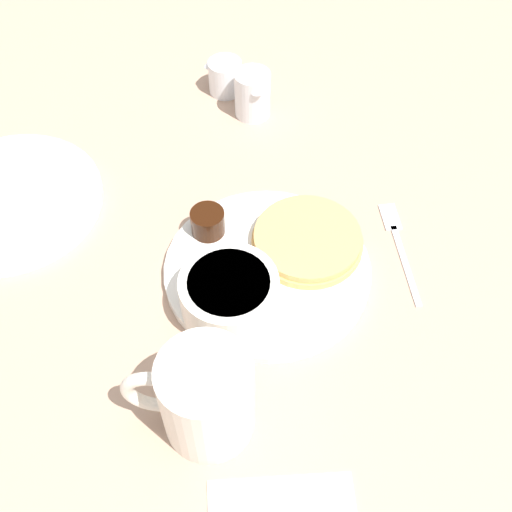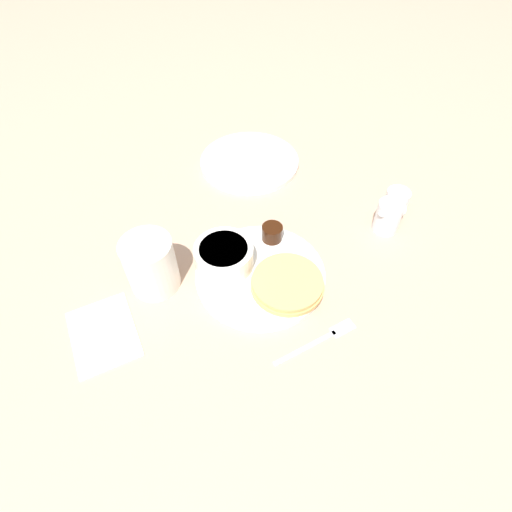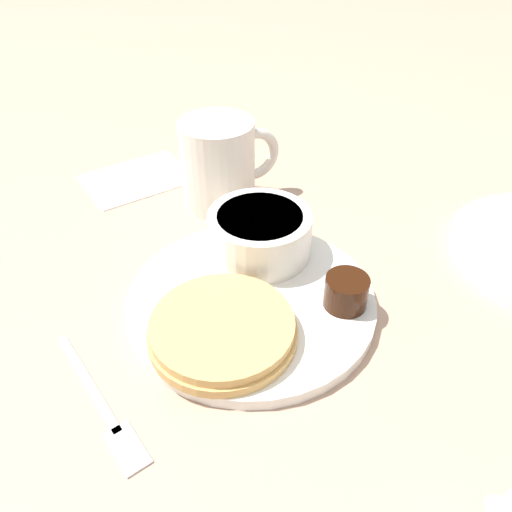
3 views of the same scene
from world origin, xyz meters
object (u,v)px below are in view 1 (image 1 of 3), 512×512
Objects in this scene: plate at (269,270)px; creamer_pitcher_far at (228,76)px; creamer_pitcher_near at (254,93)px; fork at (399,240)px; coffee_mug at (205,397)px; bowl at (231,293)px.

plate is 3.40× the size of creamer_pitcher_far.
creamer_pitcher_far is at bearing 127.94° from creamer_pitcher_near.
fork is at bearing -52.98° from creamer_pitcher_far.
creamer_pitcher_near is at bearing 93.67° from plate.
creamer_pitcher_near is (0.04, 0.45, -0.02)m from coffee_mug.
fork is (0.20, 0.10, -0.03)m from bowl.
plate is 1.89× the size of coffee_mug.
creamer_pitcher_far reaches higher than plate.
plate is 2.23× the size of bowl.
bowl is 0.69× the size of fork.
plate is 0.19m from coffee_mug.
bowl reaches higher than plate.
plate is 0.16m from fork.
coffee_mug reaches higher than fork.
coffee_mug is at bearing -133.72° from fork.
coffee_mug is 0.50m from creamer_pitcher_far.
plate reaches higher than fork.
bowl is at bearing -127.59° from plate.
bowl is at bearing -152.81° from fork.
bowl is at bearing -93.98° from creamer_pitcher_near.
fork is at bearing 46.28° from coffee_mug.
creamer_pitcher_far is at bearing 127.02° from fork.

